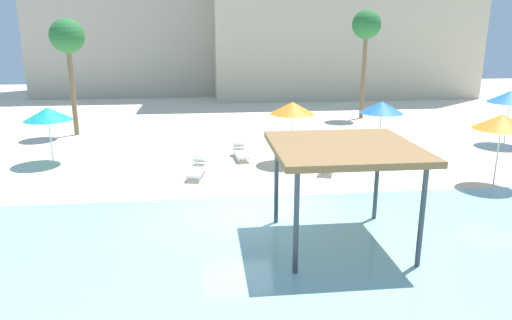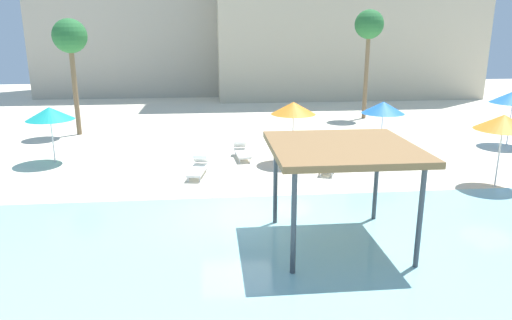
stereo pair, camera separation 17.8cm
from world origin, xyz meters
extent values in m
plane|color=beige|center=(0.00, 0.00, 0.00)|extent=(80.00, 80.00, 0.00)
cube|color=#8CC6CC|center=(0.00, -5.25, 0.02)|extent=(44.00, 13.50, 0.04)
cylinder|color=#42474C|center=(1.14, -0.97, 1.39)|extent=(0.14, 0.14, 2.78)
cylinder|color=#42474C|center=(4.40, -0.97, 1.39)|extent=(0.14, 0.14, 2.78)
cylinder|color=#42474C|center=(1.14, -4.22, 1.39)|extent=(0.14, 0.14, 2.78)
cylinder|color=#42474C|center=(4.40, -4.22, 1.39)|extent=(0.14, 0.14, 2.78)
cube|color=olive|center=(2.77, -2.59, 2.87)|extent=(3.95, 3.95, 0.18)
cylinder|color=silver|center=(7.35, 6.64, 1.06)|extent=(0.06, 0.06, 2.13)
cone|color=blue|center=(7.35, 6.64, 2.41)|extent=(2.03, 2.03, 0.56)
cylinder|color=silver|center=(14.92, 8.25, 1.13)|extent=(0.06, 0.06, 2.26)
cone|color=blue|center=(14.92, 8.25, 2.57)|extent=(2.30, 2.30, 0.63)
cylinder|color=silver|center=(2.94, 6.05, 1.14)|extent=(0.06, 0.06, 2.27)
cone|color=orange|center=(2.94, 6.05, 2.55)|extent=(2.03, 2.03, 0.56)
cylinder|color=silver|center=(10.32, 1.86, 1.14)|extent=(0.06, 0.06, 2.28)
cone|color=orange|center=(10.32, 1.86, 2.58)|extent=(2.14, 2.14, 0.59)
cylinder|color=silver|center=(-8.05, 7.14, 1.01)|extent=(0.06, 0.06, 2.01)
cone|color=teal|center=(-8.05, 7.14, 2.31)|extent=(2.13, 2.13, 0.59)
cylinder|color=white|center=(4.20, 3.64, 0.11)|extent=(0.05, 0.05, 0.22)
cylinder|color=white|center=(3.75, 3.81, 0.11)|extent=(0.05, 0.05, 0.22)
cylinder|color=white|center=(4.74, 4.97, 0.11)|extent=(0.05, 0.05, 0.22)
cylinder|color=white|center=(4.29, 5.15, 0.11)|extent=(0.05, 0.05, 0.22)
cube|color=white|center=(4.25, 4.39, 0.27)|extent=(1.23, 1.89, 0.10)
cube|color=white|center=(4.52, 5.08, 0.55)|extent=(0.75, 0.69, 0.40)
cylinder|color=white|center=(0.97, 6.20, 0.11)|extent=(0.05, 0.05, 0.22)
cylinder|color=white|center=(0.49, 6.16, 0.11)|extent=(0.05, 0.05, 0.22)
cylinder|color=white|center=(0.86, 7.63, 0.11)|extent=(0.05, 0.05, 0.22)
cylinder|color=white|center=(0.38, 7.60, 0.11)|extent=(0.05, 0.05, 0.22)
cube|color=white|center=(0.68, 6.90, 0.27)|extent=(0.73, 1.84, 0.10)
cube|color=white|center=(0.62, 7.64, 0.55)|extent=(0.64, 0.55, 0.40)
cylinder|color=white|center=(-1.31, 3.56, 0.11)|extent=(0.05, 0.05, 0.22)
cylinder|color=white|center=(-1.78, 3.65, 0.11)|extent=(0.05, 0.05, 0.22)
cylinder|color=white|center=(-1.05, 4.98, 0.11)|extent=(0.05, 0.05, 0.22)
cylinder|color=white|center=(-1.52, 5.06, 0.11)|extent=(0.05, 0.05, 0.22)
cube|color=white|center=(-1.41, 4.31, 0.27)|extent=(0.91, 1.88, 0.10)
cube|color=white|center=(-1.28, 5.04, 0.55)|extent=(0.68, 0.61, 0.40)
cylinder|color=brown|center=(-8.46, 13.24, 2.63)|extent=(0.28, 0.28, 5.25)
sphere|color=#286B33|center=(-8.46, 13.24, 5.60)|extent=(1.90, 1.90, 1.90)
cylinder|color=brown|center=(9.77, 16.58, 2.95)|extent=(0.28, 0.28, 5.90)
sphere|color=#286B33|center=(9.77, 16.58, 6.25)|extent=(1.90, 1.90, 1.90)
cube|color=#B2A893|center=(-5.71, 32.35, 7.55)|extent=(20.77, 8.86, 15.10)
camera|label=1|loc=(-1.05, -14.97, 6.08)|focal=33.43mm
camera|label=2|loc=(-0.87, -14.99, 6.08)|focal=33.43mm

